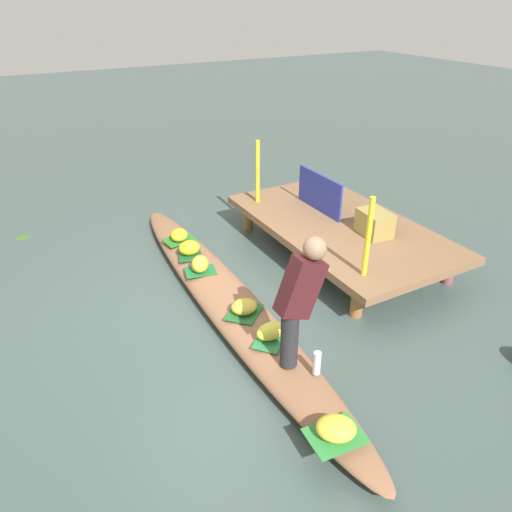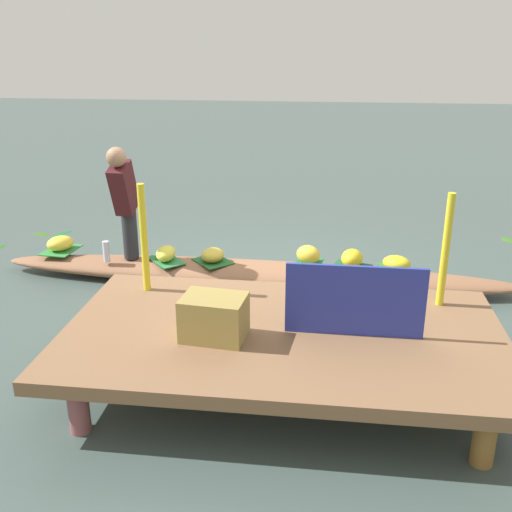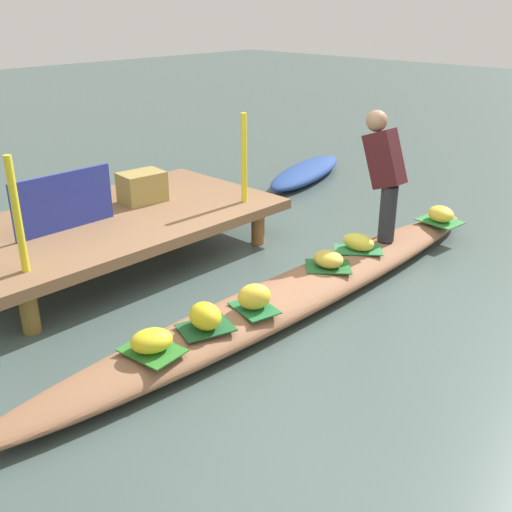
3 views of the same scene
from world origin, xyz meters
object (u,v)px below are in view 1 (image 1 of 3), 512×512
at_px(vendor_boat, 227,300).
at_px(banana_bunch_1, 189,248).
at_px(banana_bunch_2, 244,307).
at_px(banana_bunch_3, 179,235).
at_px(market_banner, 319,193).
at_px(banana_bunch_5, 271,331).
at_px(vendor_person, 299,297).
at_px(water_bottle, 317,363).
at_px(banana_bunch_0, 200,264).
at_px(produce_crate, 375,223).
at_px(banana_bunch_4, 336,428).

relative_size(vendor_boat, banana_bunch_1, 20.49).
relative_size(banana_bunch_1, banana_bunch_2, 0.97).
distance_m(vendor_boat, banana_bunch_1, 1.04).
bearing_deg(banana_bunch_1, banana_bunch_2, 0.74).
bearing_deg(banana_bunch_2, banana_bunch_1, -179.26).
distance_m(banana_bunch_3, market_banner, 2.02).
bearing_deg(banana_bunch_1, banana_bunch_5, 1.54).
bearing_deg(market_banner, vendor_person, -39.00).
height_order(banana_bunch_2, water_bottle, water_bottle).
xyz_separation_m(vendor_boat, banana_bunch_0, (-0.57, -0.08, 0.21)).
xyz_separation_m(vendor_person, water_bottle, (0.22, 0.07, -0.59)).
bearing_deg(banana_bunch_5, vendor_person, 4.60).
bearing_deg(market_banner, banana_bunch_5, -44.87).
height_order(banana_bunch_1, market_banner, market_banner).
distance_m(vendor_person, water_bottle, 0.63).
bearing_deg(market_banner, banana_bunch_1, -91.67).
bearing_deg(water_bottle, banana_bunch_3, -177.79).
relative_size(banana_bunch_2, produce_crate, 0.63).
bearing_deg(market_banner, banana_bunch_3, -104.83).
height_order(banana_bunch_3, banana_bunch_4, banana_bunch_4).
distance_m(banana_bunch_1, banana_bunch_5, 1.96).
height_order(vendor_boat, banana_bunch_1, banana_bunch_1).
bearing_deg(banana_bunch_4, banana_bunch_1, 177.84).
xyz_separation_m(water_bottle, produce_crate, (-1.55, 1.96, 0.28)).
distance_m(vendor_person, produce_crate, 2.45).
bearing_deg(banana_bunch_5, banana_bunch_1, -178.46).
bearing_deg(banana_bunch_3, produce_crate, 54.52).
xyz_separation_m(banana_bunch_0, market_banner, (-0.40, 2.00, 0.40)).
bearing_deg(banana_bunch_0, banana_bunch_1, 174.02).
relative_size(banana_bunch_3, vendor_person, 0.23).
relative_size(banana_bunch_3, market_banner, 0.29).
relative_size(vendor_boat, market_banner, 5.67).
xyz_separation_m(vendor_person, produce_crate, (-1.33, 2.03, -0.31)).
height_order(vendor_boat, banana_bunch_4, banana_bunch_4).
height_order(banana_bunch_0, banana_bunch_4, banana_bunch_0).
relative_size(banana_bunch_2, market_banner, 0.29).
height_order(vendor_boat, vendor_person, vendor_person).
xyz_separation_m(banana_bunch_4, water_bottle, (-0.64, 0.28, 0.03)).
bearing_deg(banana_bunch_2, banana_bunch_3, 179.45).
bearing_deg(produce_crate, market_banner, -170.38).
relative_size(banana_bunch_5, water_bottle, 1.39).
distance_m(vendor_boat, banana_bunch_5, 0.96).
distance_m(banana_bunch_4, water_bottle, 0.70).
height_order(banana_bunch_0, produce_crate, produce_crate).
xyz_separation_m(banana_bunch_0, banana_bunch_3, (-0.90, 0.08, -0.02)).
distance_m(banana_bunch_0, water_bottle, 2.14).
height_order(banana_bunch_1, produce_crate, produce_crate).
relative_size(banana_bunch_0, produce_crate, 0.59).
xyz_separation_m(banana_bunch_4, produce_crate, (-2.19, 2.24, 0.31)).
relative_size(banana_bunch_4, produce_crate, 0.70).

